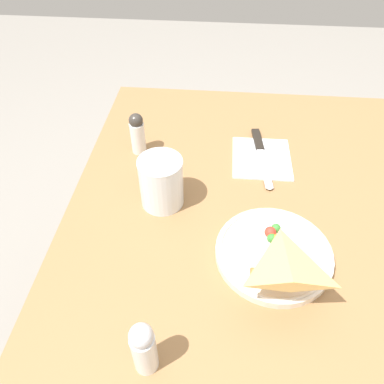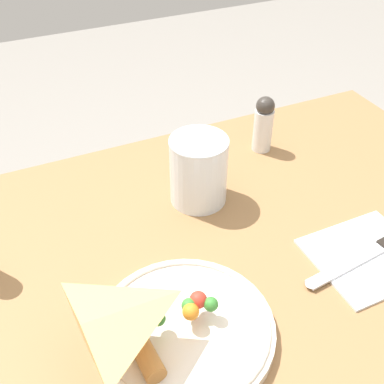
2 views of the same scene
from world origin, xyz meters
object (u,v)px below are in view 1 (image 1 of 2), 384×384
Objects in this scene: plate_pizza at (274,253)px; napkin_folded at (262,158)px; milk_glass at (161,184)px; pepper_shaker at (137,133)px; dining_table at (267,244)px; salt_shaker at (144,348)px; butter_knife at (261,153)px.

plate_pizza is 1.40× the size of napkin_folded.
pepper_shaker is at bearing -153.71° from milk_glass.
salt_shaker is (0.33, -0.21, 0.17)m from dining_table.
pepper_shaker is at bearing -90.91° from napkin_folded.
plate_pizza is at bearing 46.50° from pepper_shaker.
napkin_folded is (-0.29, -0.01, -0.01)m from plate_pizza.
milk_glass is at bearing -57.78° from butter_knife.
butter_knife is at bearing -173.48° from dining_table.
dining_table is 0.17m from plate_pizza.
milk_glass reaches higher than plate_pizza.
pepper_shaker reaches higher than dining_table.
milk_glass is at bearing 26.29° from pepper_shaker.
salt_shaker is at bearing -32.71° from dining_table.
pepper_shaker reaches higher than butter_knife.
milk_glass is 0.99× the size of salt_shaker.
dining_table is 0.42m from salt_shaker.
milk_glass is 0.34m from salt_shaker.
plate_pizza reaches higher than dining_table.
napkin_folded is 1.47× the size of pepper_shaker.
napkin_folded is at bearing -173.48° from dining_table.
salt_shaker is 1.06× the size of pepper_shaker.
milk_glass is 0.50× the size of butter_knife.
dining_table is at bearing -0.12° from butter_knife.
salt_shaker reaches higher than napkin_folded.
milk_glass reaches higher than dining_table.
napkin_folded is at bearing 126.71° from milk_glass.
pepper_shaker is (0.01, -0.30, 0.05)m from butter_knife.
salt_shaker reaches higher than dining_table.
napkin_folded is 0.53m from salt_shaker.
milk_glass reaches higher than butter_knife.
dining_table is at bearing 87.88° from milk_glass.
milk_glass is at bearing -119.15° from plate_pizza.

